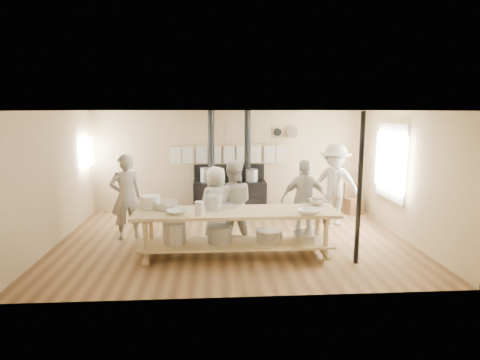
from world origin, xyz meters
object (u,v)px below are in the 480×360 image
object	(u,v)px
cook_left	(232,204)
chair	(353,205)
cook_by_window	(335,185)
stove	(229,194)
prep_table	(236,229)
cook_center	(216,203)
cook_far_left	(126,197)
roasting_pan	(224,206)
cook_right	(304,200)

from	to	relation	value
cook_left	chair	world-z (taller)	cook_left
cook_by_window	stove	bearing A→B (deg)	179.92
cook_by_window	chair	size ratio (longest dim) A/B	2.40
stove	cook_by_window	size ratio (longest dim) A/B	1.40
prep_table	cook_center	xyz separation A→B (m)	(-0.34, 1.09, 0.23)
cook_far_left	cook_by_window	world-z (taller)	cook_by_window
cook_left	cook_far_left	bearing A→B (deg)	-13.36
cook_left	chair	xyz separation A→B (m)	(3.19, 2.30, -0.61)
prep_table	cook_by_window	distance (m)	3.09
stove	cook_by_window	xyz separation A→B (m)	(2.37, -1.07, 0.41)
prep_table	chair	xyz separation A→B (m)	(3.16, 2.87, -0.29)
cook_far_left	chair	xyz separation A→B (m)	(5.32, 1.70, -0.65)
cook_left	roasting_pan	size ratio (longest dim) A/B	4.37
chair	cook_right	bearing A→B (deg)	-143.27
cook_center	cook_right	xyz separation A→B (m)	(1.78, -0.16, 0.07)
prep_table	cook_center	world-z (taller)	cook_center
cook_far_left	cook_left	size ratio (longest dim) A/B	1.04
stove	cook_by_window	world-z (taller)	stove
prep_table	cook_center	distance (m)	1.16
cook_right	cook_center	bearing A→B (deg)	-4.38
chair	prep_table	bearing A→B (deg)	-149.66
cook_right	roasting_pan	bearing A→B (deg)	24.92
prep_table	roasting_pan	distance (m)	0.47
cook_far_left	cook_center	bearing A→B (deg)	155.73
cook_right	cook_by_window	bearing A→B (deg)	-131.20
stove	cook_far_left	size ratio (longest dim) A/B	1.49
cook_by_window	chair	world-z (taller)	cook_by_window
stove	cook_right	size ratio (longest dim) A/B	1.59
roasting_pan	cook_right	bearing A→B (deg)	24.03
cook_right	cook_by_window	distance (m)	1.38
cook_left	cook_by_window	distance (m)	2.77
prep_table	cook_left	xyz separation A→B (m)	(-0.03, 0.56, 0.32)
stove	prep_table	distance (m)	3.02
cook_center	cook_by_window	xyz separation A→B (m)	(2.71, 0.85, 0.18)
cook_far_left	cook_right	size ratio (longest dim) A/B	1.07
cook_by_window	roasting_pan	world-z (taller)	cook_by_window
cook_center	roasting_pan	xyz separation A→B (m)	(0.13, -0.90, 0.15)
prep_table	chair	world-z (taller)	prep_table
stove	cook_left	size ratio (longest dim) A/B	1.55
prep_table	cook_by_window	size ratio (longest dim) A/B	1.94
prep_table	cook_left	bearing A→B (deg)	93.26
stove	cook_center	bearing A→B (deg)	-100.01
stove	chair	distance (m)	3.17
cook_left	chair	bearing A→B (deg)	-141.67
prep_table	cook_right	xyz separation A→B (m)	(1.45, 0.92, 0.30)
cook_left	cook_by_window	bearing A→B (deg)	-147.58
cook_far_left	cook_left	distance (m)	2.21
cook_center	roasting_pan	size ratio (longest dim) A/B	3.88
prep_table	chair	size ratio (longest dim) A/B	4.66
cook_center	cook_by_window	world-z (taller)	cook_by_window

